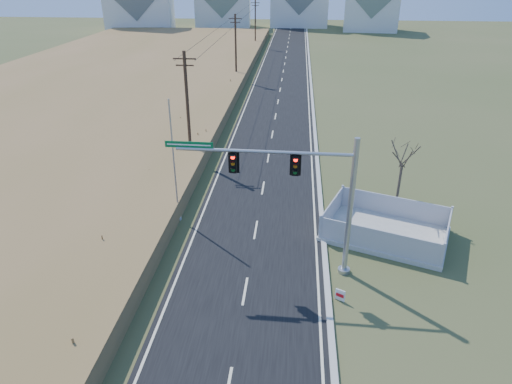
# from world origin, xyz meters

# --- Properties ---
(ground) EXTENTS (260.00, 260.00, 0.00)m
(ground) POSITION_xyz_m (0.00, 0.00, 0.00)
(ground) COLOR #404B24
(ground) RESTS_ON ground
(road) EXTENTS (8.00, 180.00, 0.06)m
(road) POSITION_xyz_m (0.00, 50.00, 0.03)
(road) COLOR black
(road) RESTS_ON ground
(curb) EXTENTS (0.30, 180.00, 0.18)m
(curb) POSITION_xyz_m (4.15, 50.00, 0.09)
(curb) COLOR #B2AFA8
(curb) RESTS_ON ground
(reed_marsh) EXTENTS (38.00, 110.00, 1.30)m
(reed_marsh) POSITION_xyz_m (-24.00, 40.00, 0.65)
(reed_marsh) COLOR olive
(reed_marsh) RESTS_ON ground
(utility_pole_near) EXTENTS (1.80, 0.26, 9.00)m
(utility_pole_near) POSITION_xyz_m (-6.50, 15.00, 4.68)
(utility_pole_near) COLOR #422D1E
(utility_pole_near) RESTS_ON ground
(utility_pole_mid) EXTENTS (1.80, 0.26, 9.00)m
(utility_pole_mid) POSITION_xyz_m (-6.50, 45.00, 4.68)
(utility_pole_mid) COLOR #422D1E
(utility_pole_mid) RESTS_ON ground
(utility_pole_far) EXTENTS (1.80, 0.26, 9.00)m
(utility_pole_far) POSITION_xyz_m (-6.50, 75.00, 4.68)
(utility_pole_far) COLOR #422D1E
(utility_pole_far) RESTS_ON ground
(condo_ne) EXTENTS (14.12, 10.51, 16.52)m
(condo_ne) POSITION_xyz_m (20.00, 104.00, 6.84)
(condo_ne) COLOR silver
(condo_ne) RESTS_ON ground
(traffic_signal_mast) EXTENTS (9.58, 0.65, 7.62)m
(traffic_signal_mast) POSITION_xyz_m (3.22, 0.20, 4.64)
(traffic_signal_mast) COLOR #9EA0A5
(traffic_signal_mast) RESTS_ON ground
(fence_enclosure) EXTENTS (8.37, 7.04, 1.64)m
(fence_enclosure) POSITION_xyz_m (7.90, 4.09, 0.31)
(fence_enclosure) COLOR #B7B5AD
(fence_enclosure) RESTS_ON ground
(open_sign) EXTENTS (0.47, 0.28, 0.62)m
(open_sign) POSITION_xyz_m (4.72, -2.23, 0.33)
(open_sign) COLOR white
(open_sign) RESTS_ON ground
(flagpole) EXTENTS (0.36, 0.36, 7.96)m
(flagpole) POSITION_xyz_m (-5.11, 4.92, 3.18)
(flagpole) COLOR #B7B5AD
(flagpole) RESTS_ON ground
(bare_tree) EXTENTS (2.05, 2.05, 5.42)m
(bare_tree) POSITION_xyz_m (8.97, 6.81, 4.37)
(bare_tree) COLOR #4C3F33
(bare_tree) RESTS_ON ground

